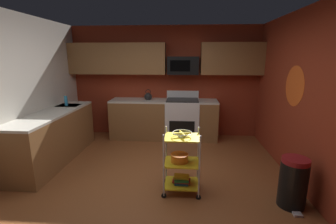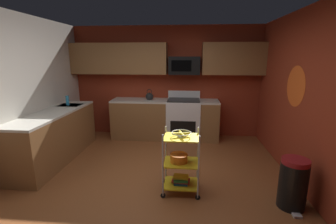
{
  "view_description": "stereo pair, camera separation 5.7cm",
  "coord_description": "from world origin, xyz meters",
  "views": [
    {
      "loc": [
        0.51,
        -3.25,
        1.9
      ],
      "look_at": [
        0.23,
        0.35,
        1.05
      ],
      "focal_mm": 25.28,
      "sensor_mm": 36.0,
      "label": 1
    },
    {
      "loc": [
        0.57,
        -3.25,
        1.9
      ],
      "look_at": [
        0.23,
        0.35,
        1.05
      ],
      "focal_mm": 25.28,
      "sensor_mm": 36.0,
      "label": 2
    }
  ],
  "objects": [
    {
      "name": "floor",
      "position": [
        0.0,
        0.0,
        -0.02
      ],
      "size": [
        4.4,
        4.8,
        0.04
      ],
      "primitive_type": "cube",
      "color": "brown",
      "rests_on": "ground"
    },
    {
      "name": "wall_back",
      "position": [
        0.0,
        2.43,
        1.3
      ],
      "size": [
        4.52,
        0.06,
        2.6
      ],
      "primitive_type": "cube",
      "color": "maroon",
      "rests_on": "ground"
    },
    {
      "name": "wall_left",
      "position": [
        -2.23,
        0.0,
        1.3
      ],
      "size": [
        0.06,
        4.8,
        2.6
      ],
      "primitive_type": "cube",
      "color": "silver",
      "rests_on": "ground"
    },
    {
      "name": "wall_right",
      "position": [
        2.23,
        0.0,
        1.3
      ],
      "size": [
        0.06,
        4.8,
        2.6
      ],
      "primitive_type": "cube",
      "color": "maroon",
      "rests_on": "ground"
    },
    {
      "name": "wall_flower_decal",
      "position": [
        2.2,
        0.57,
        1.45
      ],
      "size": [
        0.0,
        0.63,
        0.63
      ],
      "primitive_type": "cylinder",
      "rotation": [
        0.0,
        1.57,
        0.0
      ],
      "color": "#E5591E"
    },
    {
      "name": "counter_run",
      "position": [
        -0.9,
        1.45,
        0.46
      ],
      "size": [
        3.44,
        2.78,
        0.92
      ],
      "color": "brown",
      "rests_on": "ground"
    },
    {
      "name": "oven_range",
      "position": [
        0.43,
        2.1,
        0.48
      ],
      "size": [
        0.76,
        0.65,
        1.1
      ],
      "color": "white",
      "rests_on": "ground"
    },
    {
      "name": "upper_cabinets",
      "position": [
        -0.1,
        2.23,
        1.85
      ],
      "size": [
        4.4,
        0.33,
        0.7
      ],
      "color": "brown"
    },
    {
      "name": "microwave",
      "position": [
        0.43,
        2.21,
        1.7
      ],
      "size": [
        0.7,
        0.39,
        0.4
      ],
      "color": "black"
    },
    {
      "name": "rolling_cart",
      "position": [
        0.47,
        -0.18,
        0.45
      ],
      "size": [
        0.54,
        0.4,
        0.91
      ],
      "color": "silver",
      "rests_on": "ground"
    },
    {
      "name": "fruit_bowl",
      "position": [
        0.47,
        -0.18,
        0.88
      ],
      "size": [
        0.27,
        0.27,
        0.07
      ],
      "color": "silver",
      "rests_on": "rolling_cart"
    },
    {
      "name": "mixing_bowl_large",
      "position": [
        0.44,
        -0.18,
        0.52
      ],
      "size": [
        0.25,
        0.25,
        0.11
      ],
      "color": "orange",
      "rests_on": "rolling_cart"
    },
    {
      "name": "book_stack",
      "position": [
        0.47,
        -0.18,
        0.18
      ],
      "size": [
        0.27,
        0.19,
        0.11
      ],
      "color": "#1E4C8C",
      "rests_on": "rolling_cart"
    },
    {
      "name": "kettle",
      "position": [
        -0.36,
        2.1,
        1.0
      ],
      "size": [
        0.21,
        0.18,
        0.26
      ],
      "color": "black",
      "rests_on": "counter_run"
    },
    {
      "name": "dish_soap_bottle",
      "position": [
        -1.93,
        1.31,
        1.02
      ],
      "size": [
        0.06,
        0.06,
        0.2
      ],
      "primitive_type": "cylinder",
      "color": "#2D8CBF",
      "rests_on": "counter_run"
    },
    {
      "name": "trash_can",
      "position": [
        1.9,
        -0.4,
        0.33
      ],
      "size": [
        0.34,
        0.42,
        0.66
      ],
      "color": "black",
      "rests_on": "ground"
    }
  ]
}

